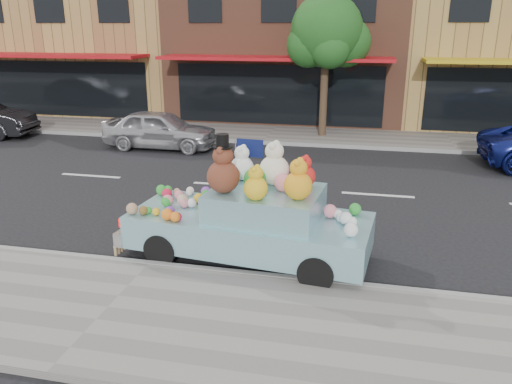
# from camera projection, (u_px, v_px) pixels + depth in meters

# --- Properties ---
(ground) EXTENTS (120.00, 120.00, 0.00)m
(ground) POSITION_uv_depth(u_px,v_px,m) (226.00, 185.00, 13.45)
(ground) COLOR black
(ground) RESTS_ON ground
(near_sidewalk) EXTENTS (60.00, 3.00, 0.12)m
(near_sidewalk) POSITION_uv_depth(u_px,v_px,m) (108.00, 310.00, 7.41)
(near_sidewalk) COLOR gray
(near_sidewalk) RESTS_ON ground
(far_sidewalk) EXTENTS (60.00, 3.00, 0.12)m
(far_sidewalk) POSITION_uv_depth(u_px,v_px,m) (271.00, 134.00, 19.46)
(far_sidewalk) COLOR gray
(far_sidewalk) RESTS_ON ground
(near_kerb) EXTENTS (60.00, 0.12, 0.13)m
(near_kerb) POSITION_uv_depth(u_px,v_px,m) (150.00, 265.00, 8.80)
(near_kerb) COLOR gray
(near_kerb) RESTS_ON ground
(far_kerb) EXTENTS (60.00, 0.12, 0.13)m
(far_kerb) POSITION_uv_depth(u_px,v_px,m) (263.00, 142.00, 18.07)
(far_kerb) COLOR gray
(far_kerb) RESTS_ON ground
(storefront_left) EXTENTS (10.00, 9.80, 7.30)m
(storefront_left) POSITION_uv_depth(u_px,v_px,m) (99.00, 35.00, 25.42)
(storefront_left) COLOR #A88546
(storefront_left) RESTS_ON ground
(storefront_mid) EXTENTS (10.00, 9.80, 7.30)m
(storefront_mid) POSITION_uv_depth(u_px,v_px,m) (293.00, 36.00, 23.40)
(storefront_mid) COLOR brown
(storefront_mid) RESTS_ON ground
(street_tree) EXTENTS (3.00, 2.70, 5.22)m
(street_tree) POSITION_uv_depth(u_px,v_px,m) (327.00, 37.00, 17.95)
(street_tree) COLOR #38281C
(street_tree) RESTS_ON ground
(car_silver) EXTENTS (3.95, 1.62, 1.34)m
(car_silver) POSITION_uv_depth(u_px,v_px,m) (160.00, 129.00, 17.27)
(car_silver) COLOR #B9B8BE
(car_silver) RESTS_ON ground
(art_car) EXTENTS (4.64, 2.20, 2.37)m
(art_car) POSITION_uv_depth(u_px,v_px,m) (251.00, 218.00, 8.97)
(art_car) COLOR black
(art_car) RESTS_ON ground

